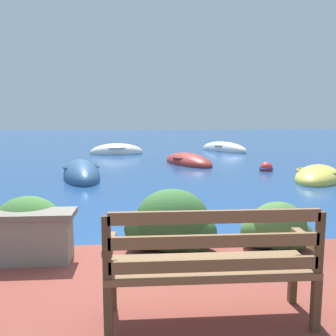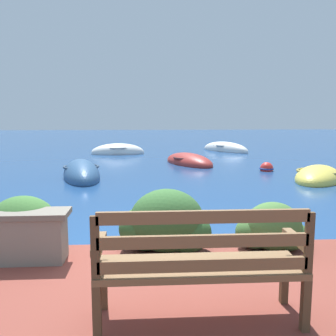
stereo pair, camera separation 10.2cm
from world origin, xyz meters
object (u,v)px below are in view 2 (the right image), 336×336
Objects in this scene: park_bench at (200,262)px; rowboat_mid at (82,175)px; rowboat_far at (189,162)px; rowboat_distant at (225,150)px; mooring_buoy at (267,169)px; rowboat_nearest at (318,178)px; rowboat_outer at (118,152)px.

park_bench is 0.50× the size of rowboat_mid.
rowboat_distant is at bearing -50.03° from rowboat_far.
rowboat_distant is at bearing 89.32° from mooring_buoy.
rowboat_distant is at bearing 79.22° from park_bench.
rowboat_distant is 6.57m from mooring_buoy.
rowboat_mid reaches higher than mooring_buoy.
park_bench is at bearing -177.57° from rowboat_mid.
rowboat_mid is at bearing -170.82° from mooring_buoy.
rowboat_distant is 6.40× the size of mooring_buoy.
rowboat_far is (-3.15, 3.68, -0.00)m from rowboat_nearest.
rowboat_distant is (5.83, 7.50, -0.01)m from rowboat_mid.
rowboat_far reaches higher than mooring_buoy.
rowboat_far is at bearing -63.86° from rowboat_mid.
rowboat_distant is at bearing 6.55° from rowboat_outer.
mooring_buoy is at bearing -93.72° from rowboat_mid.
rowboat_distant reaches higher than rowboat_far.
rowboat_mid is 6.88× the size of mooring_buoy.
rowboat_outer is 5.33m from rowboat_distant.
rowboat_far is at bearing 120.44° from rowboat_distant.
rowboat_outer is 7.59m from mooring_buoy.
rowboat_far is 2.96m from mooring_buoy.
rowboat_distant reaches higher than mooring_buoy.
rowboat_outer reaches higher than rowboat_far.
park_bench is 0.61× the size of rowboat_nearest.
park_bench is 8.49m from rowboat_nearest.
rowboat_mid is 4.44m from rowboat_far.
rowboat_outer is at bearing 72.74° from rowboat_nearest.
park_bench is at bearing 150.40° from rowboat_far.
rowboat_far is at bearing 140.92° from mooring_buoy.
mooring_buoy is (5.15, -5.57, 0.00)m from rowboat_outer.
park_bench is at bearing -111.26° from mooring_buoy.
rowboat_outer is (-6.00, 7.38, 0.01)m from rowboat_nearest.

